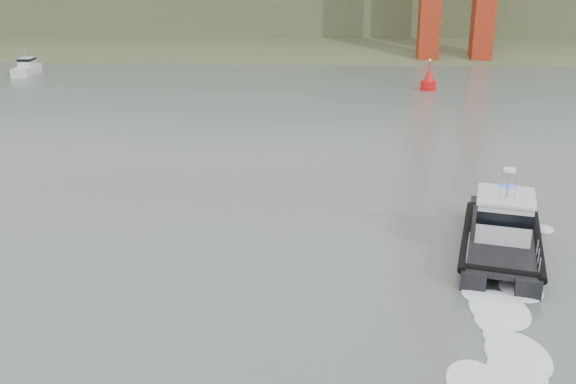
% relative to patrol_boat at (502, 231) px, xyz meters
% --- Properties ---
extents(ground, '(400.00, 400.00, 0.00)m').
position_rel_patrol_boat_xyz_m(ground, '(-11.35, -4.32, -1.14)').
color(ground, '#576761').
rests_on(ground, ground).
extents(headlands, '(500.00, 105.36, 27.12)m').
position_rel_patrol_boat_xyz_m(headlands, '(-11.35, 121.18, 5.90)').
color(headlands, '#414F2D').
rests_on(headlands, ground).
extents(patrol_boat, '(5.64, 9.95, 4.56)m').
position_rel_patrol_boat_xyz_m(patrol_boat, '(0.00, 0.00, 0.00)').
color(patrol_boat, black).
rests_on(patrol_boat, ground).
extents(motorboat, '(2.75, 6.54, 3.50)m').
position_rel_patrol_boat_xyz_m(motorboat, '(-49.27, 55.23, -0.27)').
color(motorboat, silver).
rests_on(motorboat, ground).
extents(nav_buoy, '(1.85, 1.85, 3.85)m').
position_rel_patrol_boat_xyz_m(nav_buoy, '(3.31, 46.48, -0.13)').
color(nav_buoy, red).
rests_on(nav_buoy, ground).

